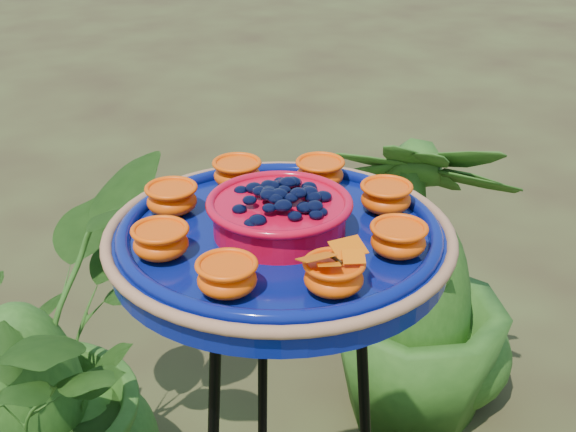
# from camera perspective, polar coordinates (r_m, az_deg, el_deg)

# --- Properties ---
(feeder_dish) EXTENTS (0.63, 0.63, 0.12)m
(feeder_dish) POSITION_cam_1_polar(r_m,az_deg,el_deg) (1.19, -0.61, -1.27)
(feeder_dish) COLOR #08125E
(feeder_dish) RESTS_ON tripod_stand
(shrub_back_left) EXTENTS (1.00, 1.03, 0.87)m
(shrub_back_left) POSITION_cam_1_polar(r_m,az_deg,el_deg) (2.00, -18.44, -10.29)
(shrub_back_left) COLOR #224A13
(shrub_back_left) RESTS_ON ground
(shrub_back_right) EXTENTS (0.72, 0.72, 0.91)m
(shrub_back_right) POSITION_cam_1_polar(r_m,az_deg,el_deg) (2.23, 9.44, -4.47)
(shrub_back_right) COLOR #224A13
(shrub_back_right) RESTS_ON ground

